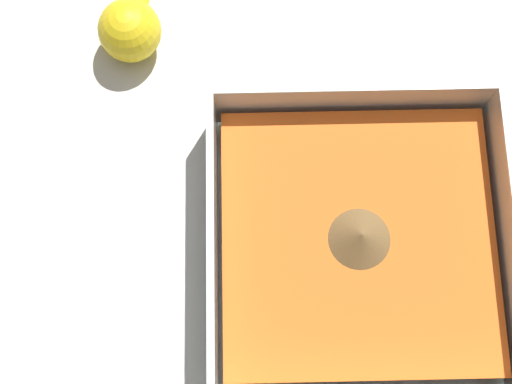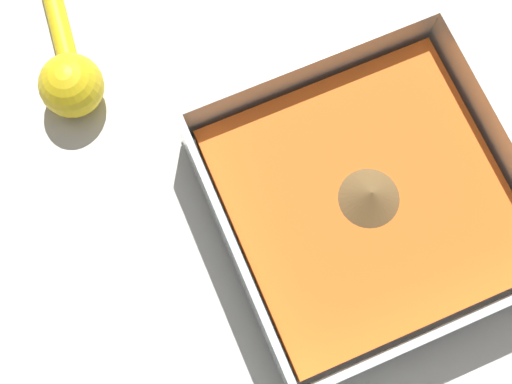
% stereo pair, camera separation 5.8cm
% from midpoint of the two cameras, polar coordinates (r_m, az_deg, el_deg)
% --- Properties ---
extents(ground_plane, '(4.00, 4.00, 0.00)m').
position_cam_midpoint_polar(ground_plane, '(0.62, 8.03, -3.84)').
color(ground_plane, beige).
extents(square_dish, '(0.24, 0.24, 0.07)m').
position_cam_midpoint_polar(square_dish, '(0.60, 10.77, -4.57)').
color(square_dish, silver).
rests_on(square_dish, ground_plane).
extents(lemon_squeezer, '(0.19, 0.06, 0.06)m').
position_cam_midpoint_polar(lemon_squeezer, '(0.66, -7.28, 13.60)').
color(lemon_squeezer, yellow).
rests_on(lemon_squeezer, ground_plane).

